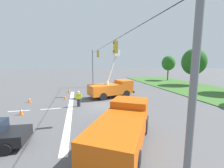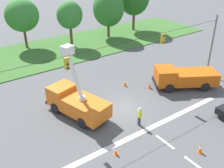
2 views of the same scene
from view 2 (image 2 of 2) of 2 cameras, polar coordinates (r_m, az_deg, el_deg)
name	(u,v)px [view 2 (image 2 of 2)]	position (r m, az deg, el deg)	size (l,w,h in m)	color
ground_plane	(121,109)	(25.09, 1.92, -5.45)	(200.00, 200.00, 0.00)	#565659
grass_verge	(46,53)	(39.35, -14.25, 6.62)	(56.00, 12.00, 0.10)	#3D6B2D
lane_markings	(160,138)	(21.96, 10.47, -11.56)	(17.60, 15.25, 0.01)	silver
signal_gantry	(121,69)	(23.01, 2.01, 3.38)	(26.20, 0.33, 7.20)	slate
tree_centre	(22,15)	(40.98, -19.02, 13.94)	(4.86, 4.68, 7.26)	brown
tree_east	(70,15)	(40.06, -9.20, 14.55)	(3.90, 3.31, 6.81)	brown
tree_far_east	(108,8)	(43.83, -0.80, 16.14)	(4.92, 5.28, 7.77)	brown
utility_truck_bucket_lift	(76,101)	(23.87, -7.81, -3.75)	(3.99, 6.66, 6.50)	orange
utility_truck_support_near	(184,77)	(29.40, 15.37, 1.49)	(7.06, 5.58, 2.26)	#D6560F
road_worker	(139,115)	(22.57, 6.00, -6.80)	(0.34, 0.63, 1.77)	#383842
traffic_cone_foreground_left	(201,149)	(21.20, 18.72, -13.19)	(0.36, 0.36, 0.75)	orange
traffic_cone_mid_left	(116,151)	(20.04, 0.84, -14.43)	(0.36, 0.36, 0.63)	orange
traffic_cone_mid_right	(125,83)	(28.97, 2.84, 0.30)	(0.36, 0.36, 0.77)	orange
traffic_cone_lane_edge_a	(150,85)	(28.72, 8.19, -0.21)	(0.36, 0.36, 0.78)	orange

